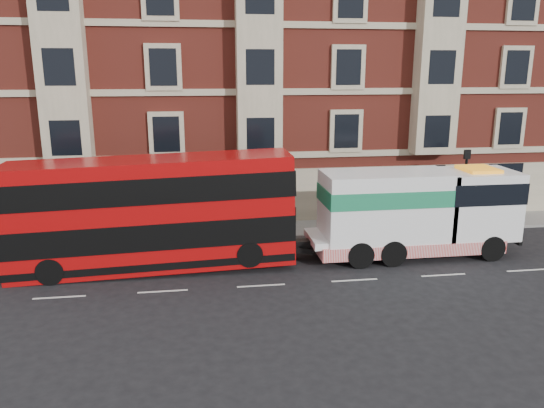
# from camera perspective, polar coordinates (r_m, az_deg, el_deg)

# --- Properties ---
(ground) EXTENTS (120.00, 120.00, 0.00)m
(ground) POSITION_cam_1_polar(r_m,az_deg,el_deg) (22.19, -1.18, -8.78)
(ground) COLOR black
(ground) RESTS_ON ground
(sidewalk) EXTENTS (90.00, 3.00, 0.15)m
(sidewalk) POSITION_cam_1_polar(r_m,az_deg,el_deg) (29.18, -3.03, -2.91)
(sidewalk) COLOR slate
(sidewalk) RESTS_ON ground
(victorian_terrace) EXTENTS (45.00, 12.00, 20.40)m
(victorian_terrace) POSITION_cam_1_polar(r_m,az_deg,el_deg) (35.42, -3.60, 16.49)
(victorian_terrace) COLOR maroon
(victorian_terrace) RESTS_ON ground
(lamp_post_west) EXTENTS (0.35, 0.15, 4.35)m
(lamp_post_west) POSITION_cam_1_polar(r_m,az_deg,el_deg) (27.36, -15.45, 1.06)
(lamp_post_west) COLOR black
(lamp_post_west) RESTS_ON sidewalk
(lamp_post_east) EXTENTS (0.35, 0.15, 4.35)m
(lamp_post_east) POSITION_cam_1_polar(r_m,az_deg,el_deg) (30.77, 20.01, 2.15)
(lamp_post_east) COLOR black
(lamp_post_east) RESTS_ON sidewalk
(double_decker_bus) EXTENTS (12.31, 2.83, 4.98)m
(double_decker_bus) POSITION_cam_1_polar(r_m,az_deg,el_deg) (23.80, -12.79, -0.81)
(double_decker_bus) COLOR #AA090A
(double_decker_bus) RESTS_ON ground
(tow_truck) EXTENTS (9.86, 2.91, 4.11)m
(tow_truck) POSITION_cam_1_polar(r_m,az_deg,el_deg) (25.89, 14.93, -0.78)
(tow_truck) COLOR white
(tow_truck) RESTS_ON ground
(pedestrian) EXTENTS (0.68, 0.47, 1.78)m
(pedestrian) POSITION_cam_1_polar(r_m,az_deg,el_deg) (29.79, -19.50, -1.44)
(pedestrian) COLOR black
(pedestrian) RESTS_ON sidewalk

